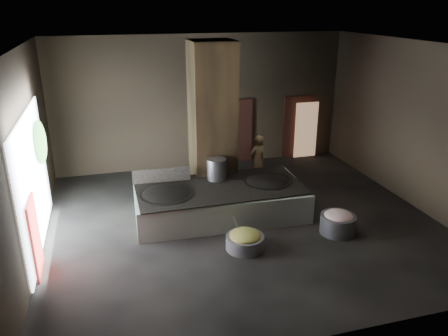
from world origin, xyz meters
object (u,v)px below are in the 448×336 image
object	(u,v)px
wok_left	(166,196)
wok_right	(267,183)
hearth_platform	(220,202)
veg_basin	(245,242)
cook	(258,161)
stock_pot	(217,169)
meat_basin	(338,224)

from	to	relation	value
wok_left	wok_right	xyz separation A→B (m)	(2.80, 0.10, 0.00)
hearth_platform	wok_right	world-z (taller)	wok_right
wok_left	veg_basin	distance (m)	2.45
wok_right	cook	bearing A→B (deg)	79.32
stock_pot	meat_basin	distance (m)	3.53
wok_right	veg_basin	xyz separation A→B (m)	(-1.25, -1.90, -0.58)
wok_right	veg_basin	bearing A→B (deg)	-123.26
wok_left	wok_right	world-z (taller)	wok_left
wok_right	stock_pot	size ratio (longest dim) A/B	2.25
cook	veg_basin	world-z (taller)	cook
veg_basin	stock_pot	bearing A→B (deg)	91.26
hearth_platform	wok_right	distance (m)	1.40
meat_basin	hearth_platform	bearing A→B (deg)	145.90
wok_right	meat_basin	bearing A→B (deg)	-55.60
wok_right	stock_pot	distance (m)	1.44
stock_pot	veg_basin	world-z (taller)	stock_pot
wok_left	cook	distance (m)	3.54
wok_left	veg_basin	size ratio (longest dim) A/B	1.58
hearth_platform	stock_pot	world-z (taller)	stock_pot
wok_left	veg_basin	bearing A→B (deg)	-49.24
stock_pot	cook	distance (m)	1.97
veg_basin	wok_left	bearing A→B (deg)	130.76
wok_left	cook	bearing A→B (deg)	28.80
cook	veg_basin	size ratio (longest dim) A/B	1.84
hearth_platform	cook	bearing A→B (deg)	47.40
hearth_platform	meat_basin	bearing A→B (deg)	-31.76
hearth_platform	wok_left	bearing A→B (deg)	-175.68
stock_pot	veg_basin	xyz separation A→B (m)	(0.05, -2.40, -0.96)
stock_pot	cook	world-z (taller)	cook
stock_pot	hearth_platform	bearing A→B (deg)	-95.19
cook	meat_basin	world-z (taller)	cook
wok_right	stock_pot	world-z (taller)	stock_pot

